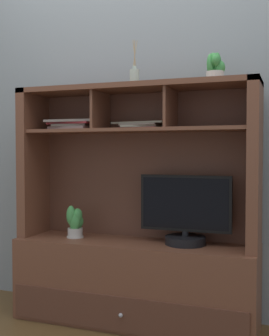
% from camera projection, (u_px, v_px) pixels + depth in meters
% --- Properties ---
extents(floor_plane, '(6.00, 6.00, 0.02)m').
position_uv_depth(floor_plane, '(134.00, 323.00, 2.59)').
color(floor_plane, brown).
rests_on(floor_plane, ground).
extents(back_wall, '(6.00, 0.02, 2.80)m').
position_uv_depth(back_wall, '(147.00, 89.00, 2.75)').
color(back_wall, gray).
rests_on(back_wall, ground).
extents(media_console, '(1.42, 0.43, 1.39)m').
position_uv_depth(media_console, '(135.00, 252.00, 2.58)').
color(media_console, brown).
rests_on(media_console, ground).
extents(tv_monitor, '(0.52, 0.23, 0.39)m').
position_uv_depth(tv_monitor, '(185.00, 215.00, 2.47)').
color(tv_monitor, black).
rests_on(tv_monitor, media_console).
extents(potted_orchid, '(0.11, 0.11, 0.20)m').
position_uv_depth(potted_orchid, '(75.00, 222.00, 2.67)').
color(potted_orchid, beige).
rests_on(potted_orchid, media_console).
extents(magazine_stack_left, '(0.35, 0.22, 0.04)m').
position_uv_depth(magazine_stack_left, '(142.00, 125.00, 2.58)').
color(magazine_stack_left, '#AD2839').
rests_on(magazine_stack_left, media_console).
extents(magazine_stack_centre, '(0.34, 0.20, 0.06)m').
position_uv_depth(magazine_stack_centre, '(73.00, 125.00, 2.70)').
color(magazine_stack_centre, gray).
rests_on(magazine_stack_centre, media_console).
extents(diffuser_bottle, '(0.06, 0.06, 0.26)m').
position_uv_depth(diffuser_bottle, '(135.00, 77.00, 2.53)').
color(diffuser_bottle, '#AEBEAE').
rests_on(diffuser_bottle, media_console).
extents(potted_succulent, '(0.11, 0.12, 0.16)m').
position_uv_depth(potted_succulent, '(215.00, 67.00, 2.39)').
color(potted_succulent, beige).
rests_on(potted_succulent, media_console).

